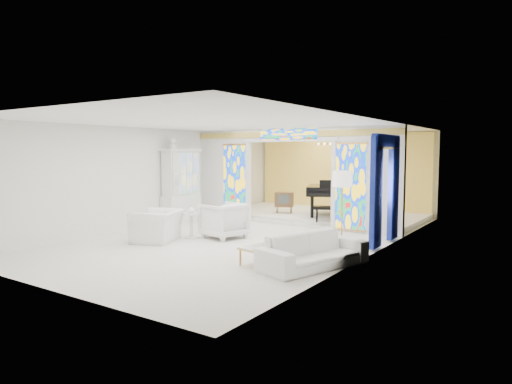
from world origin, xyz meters
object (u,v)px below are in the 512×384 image
Objects in this scene: coffee_table at (275,245)px; sofa at (313,251)px; china_cabinet at (181,187)px; tv_console at (284,200)px; grand_piano at (337,191)px; armchair_right at (224,220)px; armchair_left at (158,226)px.

sofa is at bearing -3.55° from coffee_table.
china_cabinet reaches higher than tv_console.
grand_piano reaches higher than tv_console.
armchair_right is 0.31× the size of grand_piano.
armchair_left is 1.67× the size of tv_console.
armchair_left is 0.69× the size of coffee_table.
tv_console is (-2.99, 5.49, 0.30)m from coffee_table.
china_cabinet is 1.18× the size of sofa.
armchair_left is 1.73m from armchair_right.
tv_console is at bearing 53.58° from sofa.
grand_piano reaches higher than armchair_left.
china_cabinet reaches higher than sofa.
grand_piano is at bearing 39.88° from china_cabinet.
grand_piano reaches higher than coffee_table.
sofa is at bearing 78.44° from armchair_right.
sofa is 0.91m from coffee_table.
armchair_right is 2.89m from coffee_table.
armchair_left is (1.65, -2.65, -0.77)m from china_cabinet.
tv_console reaches higher than armchair_left.
china_cabinet is 3.22m from armchair_left.
tv_console is (-0.50, 4.03, 0.17)m from armchair_right.
coffee_table is at bearing -100.05° from grand_piano.
armchair_right is (2.76, -1.32, -0.70)m from china_cabinet.
sofa is 3.15× the size of tv_console.
armchair_left is 4.52m from sofa.
armchair_right is 1.41× the size of tv_console.
tv_console is at bearing 50.14° from china_cabinet.
china_cabinet is 2.63× the size of armchair_right.
armchair_right is at bearing 149.58° from coffee_table.
tv_console is at bearing 152.52° from armchair_left.
tv_console is (-1.68, -0.59, -0.35)m from grand_piano.
grand_piano is (3.95, 3.30, -0.17)m from china_cabinet.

